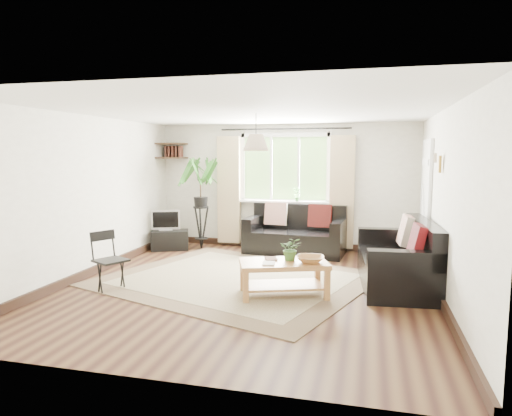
% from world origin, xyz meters
% --- Properties ---
extents(floor, '(5.50, 5.50, 0.00)m').
position_xyz_m(floor, '(0.00, 0.00, 0.00)').
color(floor, black).
rests_on(floor, ground).
extents(ceiling, '(5.50, 5.50, 0.00)m').
position_xyz_m(ceiling, '(0.00, 0.00, 2.40)').
color(ceiling, white).
rests_on(ceiling, floor).
extents(wall_back, '(5.00, 0.02, 2.40)m').
position_xyz_m(wall_back, '(0.00, 2.75, 1.20)').
color(wall_back, beige).
rests_on(wall_back, floor).
extents(wall_front, '(5.00, 0.02, 2.40)m').
position_xyz_m(wall_front, '(0.00, -2.75, 1.20)').
color(wall_front, beige).
rests_on(wall_front, floor).
extents(wall_left, '(0.02, 5.50, 2.40)m').
position_xyz_m(wall_left, '(-2.50, 0.00, 1.20)').
color(wall_left, beige).
rests_on(wall_left, floor).
extents(wall_right, '(0.02, 5.50, 2.40)m').
position_xyz_m(wall_right, '(2.50, 0.00, 1.20)').
color(wall_right, beige).
rests_on(wall_right, floor).
extents(rug, '(4.37, 4.05, 0.02)m').
position_xyz_m(rug, '(-0.27, 0.27, 0.01)').
color(rug, '#C1B895').
rests_on(rug, floor).
extents(window, '(2.50, 0.16, 2.16)m').
position_xyz_m(window, '(0.00, 2.71, 1.55)').
color(window, white).
rests_on(window, wall_back).
extents(door, '(0.06, 0.96, 2.06)m').
position_xyz_m(door, '(2.47, 1.70, 1.00)').
color(door, silver).
rests_on(door, wall_right).
extents(corner_shelf, '(0.50, 0.50, 0.34)m').
position_xyz_m(corner_shelf, '(-2.25, 2.50, 1.89)').
color(corner_shelf, black).
rests_on(corner_shelf, wall_back).
extents(pendant_lamp, '(0.36, 0.36, 0.54)m').
position_xyz_m(pendant_lamp, '(0.00, 0.40, 2.05)').
color(pendant_lamp, beige).
rests_on(pendant_lamp, ceiling).
extents(wall_sconce, '(0.12, 0.12, 0.28)m').
position_xyz_m(wall_sconce, '(2.43, 0.30, 1.74)').
color(wall_sconce, beige).
rests_on(wall_sconce, wall_right).
extents(sofa_back, '(1.86, 1.05, 0.84)m').
position_xyz_m(sofa_back, '(0.29, 2.24, 0.42)').
color(sofa_back, black).
rests_on(sofa_back, floor).
extents(sofa_right, '(1.92, 1.08, 0.87)m').
position_xyz_m(sofa_right, '(1.98, 0.50, 0.44)').
color(sofa_right, black).
rests_on(sofa_right, floor).
extents(coffee_table, '(1.26, 0.95, 0.46)m').
position_xyz_m(coffee_table, '(0.54, -0.32, 0.23)').
color(coffee_table, olive).
rests_on(coffee_table, floor).
extents(table_plant, '(0.31, 0.28, 0.30)m').
position_xyz_m(table_plant, '(0.62, -0.24, 0.61)').
color(table_plant, '#335C24').
rests_on(table_plant, coffee_table).
extents(bowl, '(0.38, 0.38, 0.09)m').
position_xyz_m(bowl, '(0.88, -0.30, 0.50)').
color(bowl, olive).
rests_on(bowl, coffee_table).
extents(book_a, '(0.18, 0.23, 0.02)m').
position_xyz_m(book_a, '(0.31, -0.51, 0.47)').
color(book_a, white).
rests_on(book_a, coffee_table).
extents(book_b, '(0.21, 0.24, 0.02)m').
position_xyz_m(book_b, '(0.29, -0.28, 0.47)').
color(book_b, brown).
rests_on(book_b, coffee_table).
extents(tv_stand, '(0.79, 0.62, 0.37)m').
position_xyz_m(tv_stand, '(-2.09, 1.99, 0.19)').
color(tv_stand, black).
rests_on(tv_stand, floor).
extents(tv, '(0.56, 0.36, 0.41)m').
position_xyz_m(tv, '(-2.17, 1.99, 0.58)').
color(tv, '#A5A5AA').
rests_on(tv, tv_stand).
extents(palm_stand, '(0.79, 0.79, 1.77)m').
position_xyz_m(palm_stand, '(-1.55, 2.25, 0.89)').
color(palm_stand, black).
rests_on(palm_stand, floor).
extents(folding_chair, '(0.55, 0.55, 0.79)m').
position_xyz_m(folding_chair, '(-1.75, -0.64, 0.40)').
color(folding_chair, black).
rests_on(folding_chair, floor).
extents(sill_plant, '(0.14, 0.10, 0.27)m').
position_xyz_m(sill_plant, '(0.25, 2.63, 1.06)').
color(sill_plant, '#2D6023').
rests_on(sill_plant, window).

